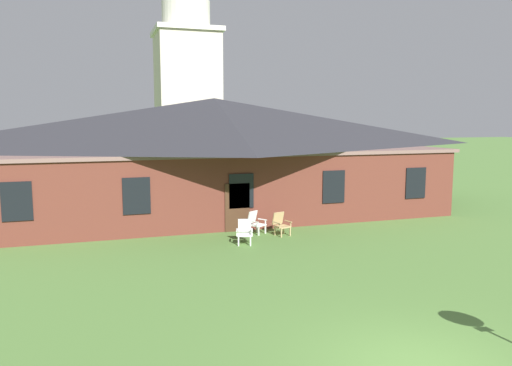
% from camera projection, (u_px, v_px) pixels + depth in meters
% --- Properties ---
extents(brick_building, '(22.90, 10.40, 5.91)m').
position_uv_depth(brick_building, '(215.00, 154.00, 25.76)').
color(brick_building, brown).
rests_on(brick_building, ground).
extents(dome_tower, '(5.18, 5.18, 17.63)m').
position_uv_depth(dome_tower, '(187.00, 80.00, 39.66)').
color(dome_tower, beige).
rests_on(dome_tower, ground).
extents(lawn_chair_by_porch, '(0.75, 0.80, 0.96)m').
position_uv_depth(lawn_chair_by_porch, '(245.00, 231.00, 19.15)').
color(lawn_chair_by_porch, white).
rests_on(lawn_chair_by_porch, ground).
extents(lawn_chair_near_door, '(0.84, 0.87, 0.96)m').
position_uv_depth(lawn_chair_near_door, '(256.00, 222.00, 20.87)').
color(lawn_chair_near_door, white).
rests_on(lawn_chair_near_door, ground).
extents(lawn_chair_left_end, '(0.75, 0.80, 0.96)m').
position_uv_depth(lawn_chair_left_end, '(281.00, 223.00, 20.58)').
color(lawn_chair_left_end, tan).
rests_on(lawn_chair_left_end, ground).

